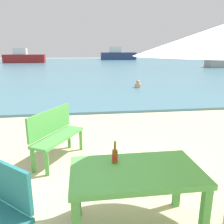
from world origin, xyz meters
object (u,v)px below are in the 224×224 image
picnic_table_green (136,178)px  beer_bottle_amber (115,155)px  bench_green_left (55,132)px  swimmer_person (138,85)px  boat_cargo_ship (118,55)px  boat_ferry (24,58)px

picnic_table_green → beer_bottle_amber: size_ratio=5.28×
beer_bottle_amber → bench_green_left: beer_bottle_amber is taller
beer_bottle_amber → swimmer_person: bearing=74.4°
beer_bottle_amber → bench_green_left: bearing=115.7°
picnic_table_green → swimmer_person: bearing=75.8°
bench_green_left → boat_cargo_ship: boat_cargo_ship is taller
beer_bottle_amber → swimmer_person: (2.63, 9.44, -0.61)m
bench_green_left → swimmer_person: 8.44m
picnic_table_green → boat_ferry: size_ratio=0.23×
boat_cargo_ship → bench_green_left: bearing=-100.7°
swimmer_person → boat_cargo_ship: size_ratio=0.06×
swimmer_person → boat_cargo_ship: 35.32m
swimmer_person → boat_ferry: (-11.32, 25.75, 0.63)m
boat_cargo_ship → swimmer_person: bearing=-97.5°
picnic_table_green → bench_green_left: bench_green_left is taller
picnic_table_green → boat_cargo_ship: (7.04, 44.62, 0.33)m
beer_bottle_amber → boat_ferry: bearing=103.9°
beer_bottle_amber → swimmer_person: beer_bottle_amber is taller
boat_ferry → picnic_table_green: bearing=-75.9°
beer_bottle_amber → picnic_table_green: bearing=-40.7°
picnic_table_green → boat_ferry: (-8.89, 35.37, 0.21)m
swimmer_person → boat_cargo_ship: boat_cargo_ship is taller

